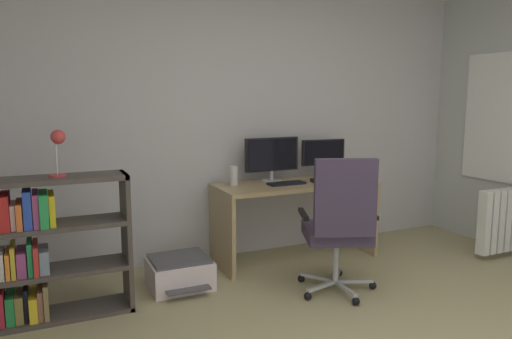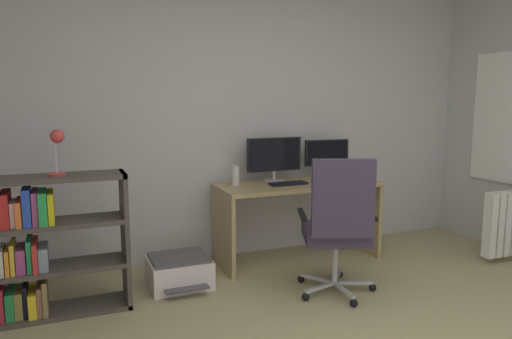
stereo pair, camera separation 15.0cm
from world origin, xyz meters
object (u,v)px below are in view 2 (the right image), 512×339
(monitor_secondary, at_px, (327,155))
(bookshelf, at_px, (45,247))
(printer, at_px, (179,271))
(desk, at_px, (297,203))
(office_chair, at_px, (338,223))
(keyboard, at_px, (288,184))
(desk_lamp, at_px, (57,144))
(desktop_speaker, at_px, (235,176))
(computer_mouse, at_px, (317,181))
(monitor_main, at_px, (274,156))

(monitor_secondary, height_order, bookshelf, monitor_secondary)
(monitor_secondary, xyz_separation_m, printer, (-1.56, -0.38, -0.83))
(desk, height_order, office_chair, office_chair)
(keyboard, relative_size, desk_lamp, 1.09)
(monitor_secondary, height_order, desktop_speaker, monitor_secondary)
(office_chair, bearing_deg, bookshelf, 166.15)
(monitor_secondary, distance_m, keyboard, 0.60)
(desktop_speaker, xyz_separation_m, desk_lamp, (-1.45, -0.50, 0.38))
(monitor_secondary, relative_size, office_chair, 0.43)
(computer_mouse, bearing_deg, office_chair, -102.41)
(monitor_main, height_order, keyboard, monitor_main)
(desktop_speaker, bearing_deg, printer, -151.06)
(desk_lamp, bearing_deg, desktop_speaker, 19.07)
(computer_mouse, distance_m, printer, 1.48)
(bookshelf, bearing_deg, office_chair, -13.85)
(computer_mouse, height_order, office_chair, office_chair)
(desk, height_order, printer, desk)
(printer, bearing_deg, monitor_main, 20.79)
(monitor_secondary, bearing_deg, monitor_main, -179.99)
(keyboard, distance_m, printer, 1.22)
(desk, bearing_deg, monitor_secondary, 21.99)
(monitor_secondary, relative_size, desktop_speaker, 2.69)
(desk, bearing_deg, bookshelf, -169.65)
(keyboard, bearing_deg, bookshelf, -171.33)
(printer, bearing_deg, computer_mouse, 6.51)
(monitor_secondary, bearing_deg, keyboard, -157.71)
(monitor_main, bearing_deg, desk_lamp, -163.48)
(desk, height_order, keyboard, keyboard)
(desktop_speaker, distance_m, printer, 0.97)
(bookshelf, bearing_deg, desk_lamp, 0.13)
(computer_mouse, bearing_deg, keyboard, -176.92)
(monitor_secondary, distance_m, desk_lamp, 2.48)
(keyboard, height_order, office_chair, office_chair)
(desk, bearing_deg, printer, -169.25)
(office_chair, distance_m, desk_lamp, 2.06)
(desk, relative_size, monitor_secondary, 3.24)
(monitor_secondary, bearing_deg, computer_mouse, -134.70)
(monitor_main, height_order, desktop_speaker, monitor_main)
(computer_mouse, height_order, printer, computer_mouse)
(desktop_speaker, height_order, bookshelf, bookshelf)
(office_chair, xyz_separation_m, printer, (-1.05, 0.66, -0.46))
(computer_mouse, height_order, desktop_speaker, desktop_speaker)
(desk_lamp, xyz_separation_m, printer, (0.84, 0.17, -1.07))
(desktop_speaker, relative_size, bookshelf, 0.17)
(monitor_secondary, bearing_deg, desk, -158.01)
(monitor_main, xyz_separation_m, desk_lamp, (-1.85, -0.55, 0.23))
(monitor_secondary, distance_m, bookshelf, 2.62)
(desktop_speaker, bearing_deg, monitor_secondary, 2.85)
(computer_mouse, xyz_separation_m, desktop_speaker, (-0.73, 0.18, 0.07))
(monitor_secondary, bearing_deg, desk_lamp, -167.17)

